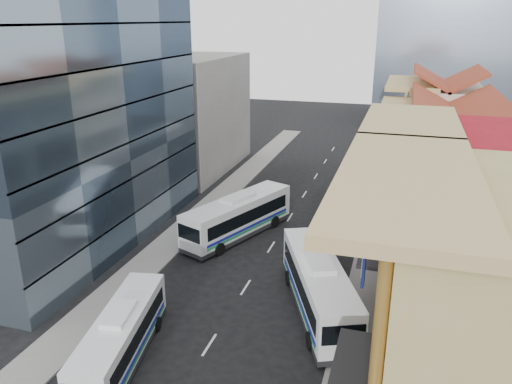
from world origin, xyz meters
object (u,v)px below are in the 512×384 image
(bus_left_far, at_px, (238,216))
(shophouse_tan, at_px, (486,327))
(bus_left_near, at_px, (121,336))
(office_tower, at_px, (55,63))
(bus_right, at_px, (319,285))

(bus_left_far, bearing_deg, shophouse_tan, -24.56)
(bus_left_near, bearing_deg, office_tower, 122.47)
(bus_right, bearing_deg, office_tower, 143.26)
(shophouse_tan, relative_size, bus_right, 1.17)
(shophouse_tan, xyz_separation_m, bus_left_near, (-18.16, 0.33, -4.41))
(shophouse_tan, height_order, bus_left_far, shophouse_tan)
(office_tower, xyz_separation_m, bus_left_far, (13.58, 4.42, -13.08))
(bus_left_far, relative_size, bus_right, 1.00)
(shophouse_tan, xyz_separation_m, bus_left_far, (-17.42, 18.42, -4.08))
(office_tower, relative_size, bus_left_far, 2.51)
(bus_left_near, xyz_separation_m, bus_left_far, (0.75, 18.09, 0.33))
(office_tower, bearing_deg, bus_left_near, -46.81)
(bus_left_near, bearing_deg, shophouse_tan, -11.75)
(bus_right, bearing_deg, shophouse_tan, -68.03)
(office_tower, relative_size, bus_left_near, 3.02)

